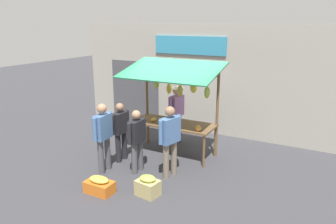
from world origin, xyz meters
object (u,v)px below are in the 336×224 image
at_px(shopper_in_grey_tee, 137,137).
at_px(produce_crate_near, 99,185).
at_px(shopper_in_striped_shirt, 121,128).
at_px(produce_crate_side, 148,186).
at_px(shopper_with_ponytail, 170,136).
at_px(market_stall, 174,98).
at_px(shopper_with_shopping_bag, 103,133).
at_px(vendor_with_sunhat, 176,110).

relative_size(shopper_in_grey_tee, produce_crate_near, 2.53).
bearing_deg(produce_crate_near, shopper_in_grey_tee, -96.83).
xyz_separation_m(shopper_in_striped_shirt, produce_crate_side, (-1.52, 1.16, -0.66)).
height_order(shopper_with_ponytail, produce_crate_side, shopper_with_ponytail).
relative_size(shopper_in_grey_tee, produce_crate_side, 3.05).
relative_size(shopper_with_ponytail, produce_crate_near, 2.79).
distance_m(market_stall, shopper_in_striped_shirt, 1.59).
height_order(shopper_with_ponytail, shopper_with_shopping_bag, shopper_with_ponytail).
bearing_deg(shopper_in_striped_shirt, produce_crate_side, -126.03).
distance_m(shopper_with_ponytail, shopper_in_grey_tee, 0.81).
height_order(market_stall, shopper_in_striped_shirt, market_stall).
xyz_separation_m(shopper_in_striped_shirt, shopper_in_grey_tee, (-0.72, 0.35, -0.00)).
height_order(market_stall, vendor_with_sunhat, market_stall).
relative_size(shopper_with_ponytail, shopper_in_grey_tee, 1.10).
xyz_separation_m(vendor_with_sunhat, shopper_with_ponytail, (-0.82, 1.93, -0.04)).
bearing_deg(shopper_with_shopping_bag, produce_crate_near, -152.21).
bearing_deg(shopper_with_shopping_bag, shopper_in_striped_shirt, -3.48).
bearing_deg(shopper_in_grey_tee, market_stall, -10.61).
bearing_deg(shopper_with_ponytail, produce_crate_near, 159.43).
bearing_deg(market_stall, shopper_with_shopping_bag, 60.62).
bearing_deg(produce_crate_side, shopper_in_grey_tee, -45.58).
distance_m(market_stall, produce_crate_near, 2.97).
bearing_deg(shopper_in_striped_shirt, shopper_with_ponytail, -95.37).
distance_m(shopper_with_ponytail, shopper_in_striped_shirt, 1.52).
bearing_deg(shopper_with_shopping_bag, shopper_in_grey_tee, -69.07).
distance_m(shopper_in_grey_tee, produce_crate_near, 1.40).
xyz_separation_m(shopper_with_ponytail, shopper_in_grey_tee, (0.78, 0.17, -0.11)).
relative_size(market_stall, shopper_in_striped_shirt, 1.64).
distance_m(vendor_with_sunhat, produce_crate_side, 3.14).
bearing_deg(market_stall, shopper_in_striped_shirt, 46.07).
relative_size(shopper_in_striped_shirt, produce_crate_side, 3.06).
xyz_separation_m(shopper_in_grey_tee, shopper_with_shopping_bag, (0.70, 0.34, 0.10)).
xyz_separation_m(market_stall, produce_crate_side, (-0.53, 2.19, -1.35)).
distance_m(produce_crate_near, produce_crate_side, 1.02).
xyz_separation_m(market_stall, shopper_with_ponytail, (-0.52, 1.21, -0.58)).
height_order(vendor_with_sunhat, produce_crate_side, vendor_with_sunhat).
distance_m(shopper_with_ponytail, produce_crate_side, 1.25).
xyz_separation_m(market_stall, produce_crate_near, (0.41, 2.59, -1.39)).
bearing_deg(produce_crate_side, market_stall, -76.49).
xyz_separation_m(market_stall, shopper_in_grey_tee, (0.27, 1.38, -0.69)).
distance_m(shopper_in_striped_shirt, produce_crate_near, 1.81).
height_order(vendor_with_sunhat, shopper_in_grey_tee, vendor_with_sunhat).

